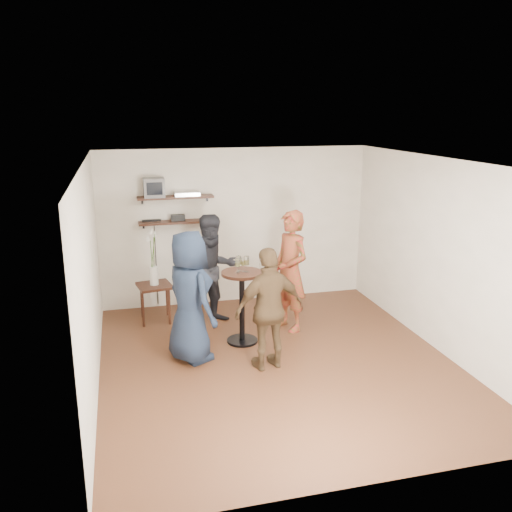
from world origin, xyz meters
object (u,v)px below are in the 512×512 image
Objects in this scene: dvd_deck at (187,194)px; person_navy at (190,297)px; side_table at (155,291)px; person_plaid at (291,271)px; radio at (178,218)px; person_brown at (269,309)px; person_dark at (213,270)px; drinks_table at (242,297)px; crt_monitor at (154,187)px.

person_navy is at bearing -97.09° from dvd_deck.
side_table is 0.33× the size of person_plaid.
dvd_deck is 1.62m from side_table.
person_plaid is 1.04× the size of person_navy.
person_plaid is at bearing -22.58° from side_table.
dvd_deck is at bearing 0.00° from radio.
person_brown is (0.84, -2.47, -0.73)m from radio.
person_navy is (-0.52, -1.19, 0.02)m from person_dark.
person_plaid is at bearing 20.59° from drinks_table.
radio is at bearing 49.01° from side_table.
drinks_table is at bearing -90.00° from person_navy.
side_table is at bearing 144.39° from person_dark.
person_brown is at bearing -71.18° from radio.
side_table is 0.34× the size of person_navy.
drinks_table is 0.89m from person_plaid.
crt_monitor is 0.18× the size of person_plaid.
dvd_deck is 0.23× the size of person_navy.
dvd_deck is at bearing -85.43° from person_brown.
side_table is 0.38× the size of person_brown.
radio is 0.13× the size of person_navy.
person_dark is 0.98× the size of person_navy.
person_brown is (1.29, -1.95, 0.29)m from side_table.
person_dark is 1.30m from person_navy.
radio is 2.08m from person_plaid.
dvd_deck is 0.25× the size of person_brown.
person_dark is (0.27, -0.81, -1.05)m from dvd_deck.
dvd_deck is at bearing 107.81° from drinks_table.
crt_monitor is 0.54× the size of side_table.
dvd_deck is 0.22× the size of person_plaid.
person_plaid is (1.93, -0.80, 0.41)m from side_table.
side_table is 2.13m from person_plaid.
radio is (0.36, 0.00, -0.50)m from crt_monitor.
person_plaid reaches higher than person_brown.
radio is at bearing -152.42° from person_plaid.
drinks_table is at bearing -72.19° from dvd_deck.
person_plaid is at bearing -35.83° from crt_monitor.
crt_monitor is 3.01m from person_brown.
radio reaches higher than drinks_table.
side_table is at bearing -139.43° from dvd_deck.
radio is at bearing 100.15° from person_dark.
person_navy is (-0.77, -0.37, 0.20)m from drinks_table.
person_navy reaches higher than person_brown.
person_navy is (0.26, -2.00, -1.15)m from crt_monitor.
crt_monitor is 2.32m from person_navy.
drinks_table reaches higher than side_table.
person_dark reaches higher than person_brown.
side_table is at bearing -67.33° from person_brown.
person_dark is at bearing -46.13° from crt_monitor.
person_navy is at bearing -76.31° from side_table.
drinks_table is 0.58× the size of person_plaid.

